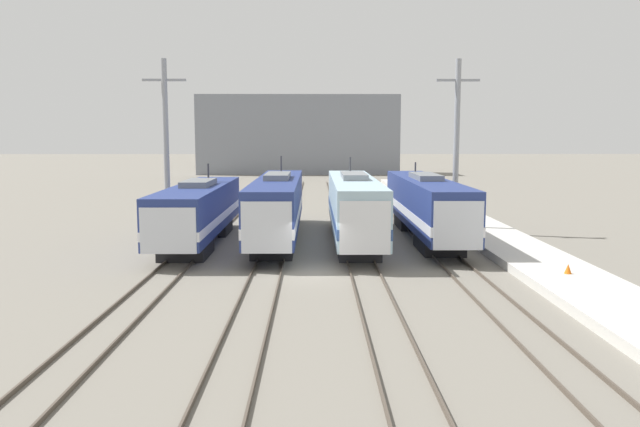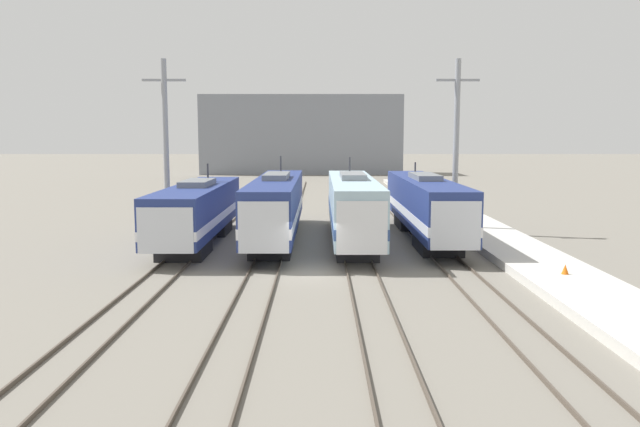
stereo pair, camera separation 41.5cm
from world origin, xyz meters
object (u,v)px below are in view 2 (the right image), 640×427
catenary_tower_left (168,145)px  traffic_cone (568,269)px  locomotive_center_right (355,208)px  locomotive_far_right (428,206)px  locomotive_center_left (278,207)px  catenary_tower_right (458,145)px  locomotive_far_left (199,212)px

catenary_tower_left → traffic_cone: catenary_tower_left is taller
locomotive_center_right → locomotive_far_right: (4.81, 1.77, -0.07)m
traffic_cone → locomotive_far_right: bearing=109.4°
locomotive_center_left → catenary_tower_left: size_ratio=1.63×
traffic_cone → catenary_tower_right: bearing=97.2°
locomotive_far_left → locomotive_center_right: size_ratio=0.93×
locomotive_center_left → catenary_tower_right: catenary_tower_right is taller
locomotive_center_left → catenary_tower_left: bearing=155.4°
catenary_tower_left → traffic_cone: bearing=-34.6°
locomotive_far_left → locomotive_far_right: locomotive_far_left is taller
locomotive_center_right → catenary_tower_left: size_ratio=1.51×
locomotive_far_left → locomotive_center_right: 9.62m
locomotive_far_right → catenary_tower_left: catenary_tower_left is taller
locomotive_center_left → traffic_cone: bearing=-39.3°
traffic_cone → locomotive_center_right: bearing=131.0°
locomotive_center_right → traffic_cone: bearing=-49.0°
locomotive_center_left → locomotive_far_left: bearing=-164.9°
locomotive_center_right → traffic_cone: size_ratio=39.43×
catenary_tower_left → catenary_tower_right: same height
locomotive_far_left → catenary_tower_right: 18.01m
catenary_tower_left → locomotive_center_left: bearing=-24.6°
locomotive_center_left → locomotive_far_right: locomotive_center_left is taller
locomotive_far_left → catenary_tower_right: (16.87, 4.84, 4.04)m
locomotive_center_right → catenary_tower_left: 13.86m
locomotive_far_right → catenary_tower_left: 18.00m
locomotive_far_right → catenary_tower_left: (-17.36, 2.65, 3.92)m
locomotive_far_right → locomotive_center_left: bearing=-174.7°
locomotive_far_right → catenary_tower_right: bearing=47.2°
locomotive_center_left → catenary_tower_right: size_ratio=1.63×
locomotive_center_right → catenary_tower_left: bearing=160.6°
locomotive_far_left → catenary_tower_right: size_ratio=1.40×
locomotive_far_right → traffic_cone: 13.11m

